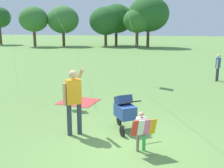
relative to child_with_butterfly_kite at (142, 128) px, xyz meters
The scene contains 7 objects.
ground_plane 0.74m from the child_with_butterfly_kite, 159.88° to the left, with size 120.00×120.00×0.00m, color #668E47.
treeline_distant 29.96m from the child_with_butterfly_kite, 104.48° to the left, with size 24.74×6.84×6.15m.
child_with_butterfly_kite is the anchor object (origin of this frame).
person_adult_flyer 2.05m from the child_with_butterfly_kite, 158.79° to the left, with size 0.56×0.70×1.86m.
stroller 1.38m from the child_with_butterfly_kite, 113.51° to the left, with size 0.87×1.07×1.03m.
person_red_shirt 9.38m from the child_with_butterfly_kite, 68.84° to the left, with size 0.30×0.42×1.41m.
picnic_blanket 4.66m from the child_with_butterfly_kite, 125.27° to the left, with size 1.38×1.23×0.02m, color #CC3D3D.
Camera 1 is at (0.76, -6.15, 2.98)m, focal length 43.76 mm.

